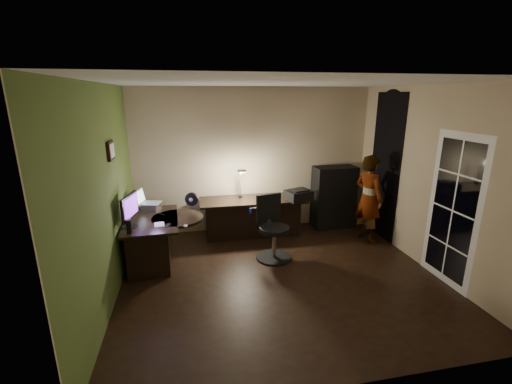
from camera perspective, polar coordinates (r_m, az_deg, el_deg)
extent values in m
cube|color=black|center=(5.15, 4.08, -13.94)|extent=(4.50, 4.00, 0.01)
cube|color=silver|center=(4.47, 4.79, 17.78)|extent=(4.50, 4.00, 0.01)
cube|color=tan|center=(6.53, -0.38, 5.29)|extent=(4.50, 0.01, 2.70)
cube|color=tan|center=(2.87, 15.47, -9.58)|extent=(4.50, 0.01, 2.70)
cube|color=tan|center=(4.58, -23.91, -0.76)|extent=(0.01, 4.00, 2.70)
cube|color=tan|center=(5.66, 26.96, 1.88)|extent=(0.01, 4.00, 2.70)
cube|color=#4C6629|center=(4.57, -23.73, -0.75)|extent=(0.00, 4.00, 2.70)
cube|color=black|center=(6.58, 20.72, 3.88)|extent=(0.01, 0.90, 2.60)
cube|color=white|center=(5.32, 29.98, -2.72)|extent=(0.02, 0.92, 2.10)
cube|color=black|center=(4.90, -23.10, 6.37)|extent=(0.04, 0.30, 0.25)
cube|color=black|center=(5.58, -16.80, -7.88)|extent=(0.83, 1.31, 0.74)
cube|color=black|center=(6.35, -0.50, -4.29)|extent=(1.94, 0.70, 0.72)
cube|color=black|center=(6.91, 12.81, -0.84)|extent=(0.83, 0.43, 1.22)
cube|color=silver|center=(5.87, -17.10, -2.36)|extent=(0.32, 0.29, 0.11)
cube|color=silver|center=(5.82, -17.23, -0.72)|extent=(0.41, 0.39, 0.23)
cube|color=black|center=(5.17, -20.42, -3.74)|extent=(0.22, 0.54, 0.35)
ellipsoid|color=silver|center=(5.01, -11.67, -5.55)|extent=(0.08, 0.10, 0.03)
cube|color=black|center=(5.12, -14.58, -5.42)|extent=(0.12, 0.16, 0.01)
cube|color=black|center=(5.61, -15.51, -3.59)|extent=(0.11, 0.12, 0.01)
cylinder|color=black|center=(4.97, -20.42, -5.43)|extent=(0.10, 0.10, 0.20)
cube|color=silver|center=(5.19, -15.81, -5.25)|extent=(0.15, 0.20, 0.01)
cube|color=black|center=(5.62, -10.62, -1.73)|extent=(0.24, 0.18, 0.34)
cube|color=navy|center=(5.55, -0.15, -3.00)|extent=(0.20, 0.10, 0.09)
cube|color=black|center=(6.24, 7.12, -0.45)|extent=(0.53, 0.46, 0.20)
cube|color=black|center=(6.24, -2.69, 1.63)|extent=(0.24, 0.32, 0.62)
cube|color=black|center=(5.45, 3.06, -6.15)|extent=(0.66, 0.66, 1.02)
imported|color=#D8A88C|center=(6.38, 18.22, -1.02)|extent=(0.53, 0.65, 1.57)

